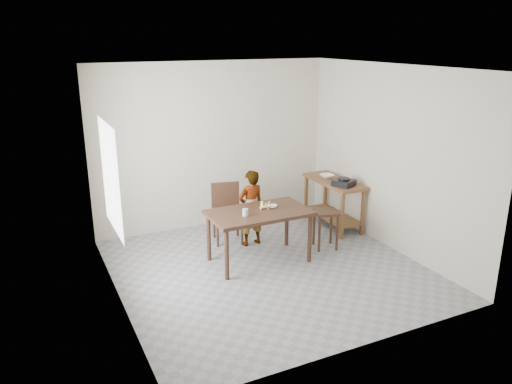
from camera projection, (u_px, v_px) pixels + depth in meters
name	position (u px, v px, depth m)	size (l,w,h in m)	color
floor	(269.00, 270.00, 6.86)	(4.00, 4.00, 0.04)	gray
ceiling	(270.00, 66.00, 6.04)	(4.00, 4.00, 0.04)	white
wall_back	(213.00, 145.00, 8.19)	(4.00, 0.04, 2.70)	beige
wall_front	(367.00, 226.00, 4.72)	(4.00, 0.04, 2.70)	beige
wall_left	(110.00, 195.00, 5.61)	(0.04, 4.00, 2.70)	beige
wall_right	(392.00, 159.00, 7.29)	(0.04, 4.00, 2.70)	beige
window_pane	(110.00, 178.00, 5.76)	(0.02, 1.10, 1.30)	white
dining_table	(259.00, 236.00, 7.00)	(1.40, 0.80, 0.75)	#392216
prep_counter	(333.00, 203.00, 8.31)	(0.50, 1.20, 0.80)	brown
child	(251.00, 208.00, 7.51)	(0.43, 0.28, 1.18)	white
dining_chair	(228.00, 214.00, 7.66)	(0.44, 0.44, 0.90)	#392216
stool	(325.00, 229.00, 7.47)	(0.33, 0.33, 0.59)	#392216
glass_tumbler	(245.00, 212.00, 6.70)	(0.08, 0.08, 0.10)	silver
small_bowl	(273.00, 206.00, 7.03)	(0.13, 0.13, 0.04)	white
banana	(266.00, 206.00, 6.99)	(0.19, 0.13, 0.07)	#ECBD52
serving_bowl	(327.00, 176.00, 8.32)	(0.23, 0.23, 0.06)	white
gas_burner	(344.00, 183.00, 7.87)	(0.29, 0.29, 0.10)	black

